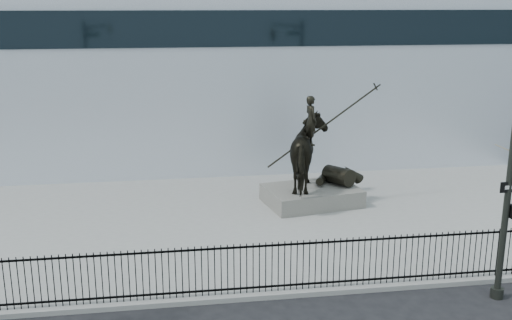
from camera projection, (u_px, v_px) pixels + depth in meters
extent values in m
plane|color=black|center=(254.00, 320.00, 15.80)|extent=(120.00, 120.00, 0.00)
cube|color=gray|center=(227.00, 224.00, 22.48)|extent=(30.00, 12.00, 0.15)
cube|color=silver|center=(202.00, 69.00, 33.78)|extent=(44.00, 14.00, 9.00)
cube|color=black|center=(248.00, 288.00, 16.92)|extent=(22.00, 0.05, 0.05)
cube|color=black|center=(247.00, 247.00, 16.60)|extent=(22.00, 0.05, 0.05)
cube|color=black|center=(247.00, 268.00, 16.77)|extent=(22.00, 0.03, 1.50)
cube|color=#615E59|center=(312.00, 196.00, 24.42)|extent=(4.05, 3.15, 0.68)
imported|color=black|center=(313.00, 153.00, 23.96)|extent=(2.97, 3.30, 2.91)
imported|color=black|center=(311.00, 120.00, 23.59)|extent=(0.60, 0.79, 1.97)
cylinder|color=black|center=(322.00, 127.00, 23.83)|extent=(4.61, 0.94, 2.96)
cylinder|color=black|center=(497.00, 293.00, 16.97)|extent=(0.36, 0.36, 0.30)
cylinder|color=black|center=(510.00, 180.00, 16.11)|extent=(0.18, 0.18, 7.00)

